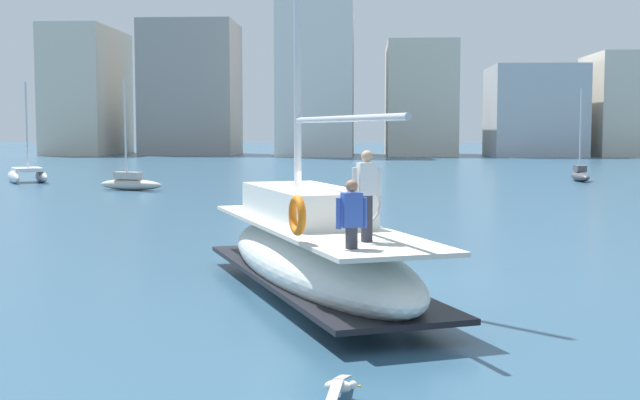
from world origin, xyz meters
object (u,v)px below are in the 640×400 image
(moored_catamaran, at_px, (27,174))
(seagull, at_px, (340,386))
(moored_sloop_near, at_px, (130,182))
(moored_cutter_left, at_px, (580,174))
(main_sailboat, at_px, (314,251))

(moored_catamaran, xyz_separation_m, seagull, (21.35, -42.39, -0.37))
(moored_sloop_near, xyz_separation_m, seagull, (12.78, -35.83, -0.29))
(moored_cutter_left, bearing_deg, seagull, -107.71)
(moored_sloop_near, bearing_deg, moored_catamaran, 142.55)
(moored_cutter_left, height_order, seagull, moored_cutter_left)
(moored_sloop_near, height_order, moored_catamaran, moored_catamaran)
(moored_sloop_near, distance_m, moored_catamaran, 10.80)
(moored_catamaran, distance_m, moored_cutter_left, 36.07)
(main_sailboat, xyz_separation_m, moored_catamaran, (-20.62, 35.70, -0.37))
(moored_catamaran, bearing_deg, main_sailboat, -60.00)
(moored_catamaran, relative_size, seagull, 5.07)
(main_sailboat, height_order, moored_catamaran, main_sailboat)
(moored_catamaran, bearing_deg, seagull, -63.27)
(main_sailboat, bearing_deg, moored_sloop_near, 112.46)
(moored_sloop_near, bearing_deg, main_sailboat, -67.54)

